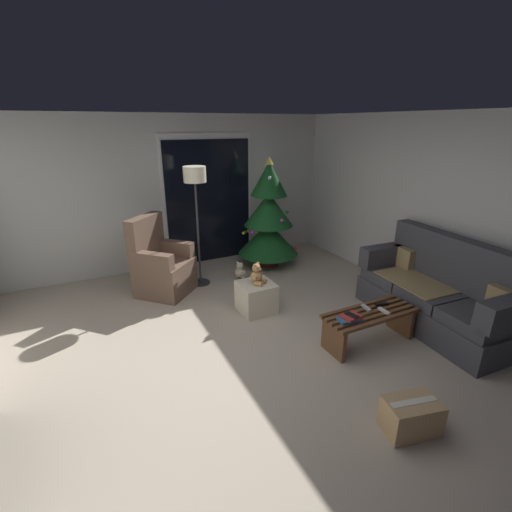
# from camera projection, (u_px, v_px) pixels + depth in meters

# --- Properties ---
(ground_plane) EXTENTS (7.00, 7.00, 0.00)m
(ground_plane) POSITION_uv_depth(u_px,v_px,m) (252.00, 356.00, 3.86)
(ground_plane) COLOR #B2A38E
(wall_back) EXTENTS (5.72, 0.12, 2.50)m
(wall_back) POSITION_uv_depth(u_px,v_px,m) (171.00, 193.00, 6.00)
(wall_back) COLOR beige
(wall_back) RESTS_ON ground
(wall_right) EXTENTS (0.12, 6.00, 2.50)m
(wall_right) POSITION_uv_depth(u_px,v_px,m) (451.00, 214.00, 4.63)
(wall_right) COLOR beige
(wall_right) RESTS_ON ground
(patio_door_frame) EXTENTS (1.60, 0.02, 2.20)m
(patio_door_frame) POSITION_uv_depth(u_px,v_px,m) (209.00, 200.00, 6.25)
(patio_door_frame) COLOR silver
(patio_door_frame) RESTS_ON ground
(patio_door_glass) EXTENTS (1.50, 0.02, 2.10)m
(patio_door_glass) POSITION_uv_depth(u_px,v_px,m) (209.00, 203.00, 6.25)
(patio_door_glass) COLOR black
(patio_door_glass) RESTS_ON ground
(couch) EXTENTS (0.91, 1.99, 1.08)m
(couch) POSITION_uv_depth(u_px,v_px,m) (438.00, 294.00, 4.37)
(couch) COLOR #3D3D42
(couch) RESTS_ON ground
(coffee_table) EXTENTS (1.10, 0.40, 0.40)m
(coffee_table) POSITION_uv_depth(u_px,v_px,m) (370.00, 322.00, 4.02)
(coffee_table) COLOR brown
(coffee_table) RESTS_ON ground
(remote_black) EXTENTS (0.16, 0.09, 0.02)m
(remote_black) POSITION_uv_depth(u_px,v_px,m) (382.00, 304.00, 4.12)
(remote_black) COLOR black
(remote_black) RESTS_ON coffee_table
(remote_white) EXTENTS (0.05, 0.16, 0.02)m
(remote_white) POSITION_uv_depth(u_px,v_px,m) (384.00, 311.00, 3.97)
(remote_white) COLOR silver
(remote_white) RESTS_ON coffee_table
(remote_silver) EXTENTS (0.07, 0.16, 0.02)m
(remote_silver) POSITION_uv_depth(u_px,v_px,m) (366.00, 308.00, 4.04)
(remote_silver) COLOR #ADADB2
(remote_silver) RESTS_ON coffee_table
(book_stack) EXTENTS (0.25, 0.18, 0.07)m
(book_stack) POSITION_uv_depth(u_px,v_px,m) (350.00, 318.00, 3.78)
(book_stack) COLOR #285684
(book_stack) RESTS_ON coffee_table
(cell_phone) EXTENTS (0.10, 0.15, 0.01)m
(cell_phone) POSITION_uv_depth(u_px,v_px,m) (352.00, 315.00, 3.76)
(cell_phone) COLOR black
(cell_phone) RESTS_ON book_stack
(christmas_tree) EXTENTS (1.03, 1.03, 1.85)m
(christmas_tree) POSITION_uv_depth(u_px,v_px,m) (268.00, 219.00, 6.07)
(christmas_tree) COLOR #4C1E19
(christmas_tree) RESTS_ON ground
(armchair) EXTENTS (0.97, 0.97, 1.13)m
(armchair) POSITION_uv_depth(u_px,v_px,m) (161.00, 267.00, 5.21)
(armchair) COLOR brown
(armchair) RESTS_ON ground
(floor_lamp) EXTENTS (0.32, 0.32, 1.78)m
(floor_lamp) POSITION_uv_depth(u_px,v_px,m) (195.00, 186.00, 5.10)
(floor_lamp) COLOR #2D2D30
(floor_lamp) RESTS_ON ground
(ottoman) EXTENTS (0.44, 0.44, 0.40)m
(ottoman) POSITION_uv_depth(u_px,v_px,m) (256.00, 297.00, 4.73)
(ottoman) COLOR beige
(ottoman) RESTS_ON ground
(teddy_bear_honey) EXTENTS (0.21, 0.22, 0.29)m
(teddy_bear_honey) POSITION_uv_depth(u_px,v_px,m) (257.00, 275.00, 4.62)
(teddy_bear_honey) COLOR tan
(teddy_bear_honey) RESTS_ON ottoman
(teddy_bear_cream_by_tree) EXTENTS (0.22, 0.21, 0.29)m
(teddy_bear_cream_by_tree) POSITION_uv_depth(u_px,v_px,m) (240.00, 271.00, 5.77)
(teddy_bear_cream_by_tree) COLOR beige
(teddy_bear_cream_by_tree) RESTS_ON ground
(cardboard_box_taped_mid_floor) EXTENTS (0.48, 0.36, 0.29)m
(cardboard_box_taped_mid_floor) POSITION_uv_depth(u_px,v_px,m) (411.00, 416.00, 2.89)
(cardboard_box_taped_mid_floor) COLOR tan
(cardboard_box_taped_mid_floor) RESTS_ON ground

